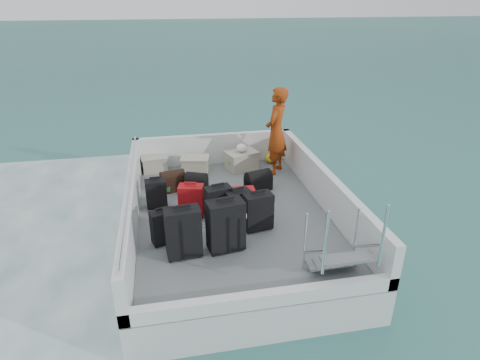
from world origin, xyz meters
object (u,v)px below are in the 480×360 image
(suitcase_1, at_px, (163,227))
(suitcase_8, at_px, (234,201))
(suitcase_6, at_px, (258,212))
(crate_0, at_px, (155,164))
(crate_3, at_px, (245,160))
(suitcase_7, at_px, (238,207))
(passenger, at_px, (276,131))
(crate_1, at_px, (195,166))
(suitcase_0, at_px, (183,233))
(suitcase_3, at_px, (226,226))
(suitcase_2, at_px, (156,194))
(suitcase_5, at_px, (191,201))
(suitcase_4, at_px, (218,205))
(crate_2, at_px, (242,161))

(suitcase_1, bearing_deg, suitcase_8, 17.90)
(suitcase_6, relative_size, crate_0, 1.21)
(crate_3, bearing_deg, suitcase_7, -104.34)
(passenger, bearing_deg, crate_0, -66.46)
(suitcase_1, relative_size, crate_1, 1.01)
(suitcase_0, xyz_separation_m, suitcase_7, (0.97, 0.81, -0.10))
(suitcase_1, height_order, suitcase_8, suitcase_1)
(suitcase_3, distance_m, crate_3, 3.32)
(suitcase_0, relative_size, passenger, 0.42)
(suitcase_1, xyz_separation_m, suitcase_2, (-0.11, 1.23, -0.01))
(suitcase_1, height_order, suitcase_5, suitcase_5)
(suitcase_1, height_order, suitcase_7, suitcase_7)
(suitcase_3, height_order, crate_1, suitcase_3)
(suitcase_4, xyz_separation_m, passenger, (1.54, 1.90, 0.61))
(suitcase_6, xyz_separation_m, suitcase_8, (-0.27, 0.76, -0.16))
(suitcase_6, height_order, crate_1, suitcase_6)
(suitcase_7, xyz_separation_m, crate_2, (0.52, 2.30, -0.11))
(suitcase_5, bearing_deg, crate_3, 70.33)
(suitcase_5, bearing_deg, crate_0, 120.81)
(suitcase_1, relative_size, suitcase_7, 0.95)
(suitcase_4, relative_size, passenger, 0.35)
(suitcase_0, bearing_deg, suitcase_6, 18.49)
(crate_2, xyz_separation_m, crate_3, (0.10, 0.11, -0.03))
(suitcase_4, distance_m, crate_3, 2.50)
(suitcase_4, bearing_deg, suitcase_3, -102.98)
(crate_2, height_order, crate_3, crate_2)
(suitcase_0, bearing_deg, suitcase_3, 0.27)
(suitcase_0, bearing_deg, suitcase_7, 34.86)
(crate_0, bearing_deg, suitcase_6, -59.10)
(crate_0, bearing_deg, crate_2, -7.42)
(suitcase_6, bearing_deg, suitcase_4, 139.24)
(suitcase_3, xyz_separation_m, crate_1, (-0.19, 3.04, -0.24))
(suitcase_8, relative_size, crate_0, 1.54)
(suitcase_6, height_order, suitcase_7, suitcase_6)
(suitcase_7, height_order, crate_1, suitcase_7)
(suitcase_1, height_order, crate_0, suitcase_1)
(suitcase_8, xyz_separation_m, crate_2, (0.50, 1.81, 0.03))
(suitcase_2, bearing_deg, crate_2, 34.46)
(suitcase_1, relative_size, suitcase_6, 0.88)
(crate_2, height_order, passenger, passenger)
(suitcase_4, relative_size, suitcase_5, 1.10)
(suitcase_8, bearing_deg, suitcase_3, 166.14)
(suitcase_0, distance_m, suitcase_8, 1.66)
(suitcase_0, height_order, suitcase_2, suitcase_0)
(suitcase_1, xyz_separation_m, passenger, (2.48, 2.41, 0.66))
(suitcase_2, bearing_deg, suitcase_7, -34.68)
(suitcase_3, relative_size, suitcase_4, 1.27)
(suitcase_3, relative_size, passenger, 0.44)
(suitcase_8, bearing_deg, crate_2, -13.65)
(crate_3, bearing_deg, suitcase_2, -141.38)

